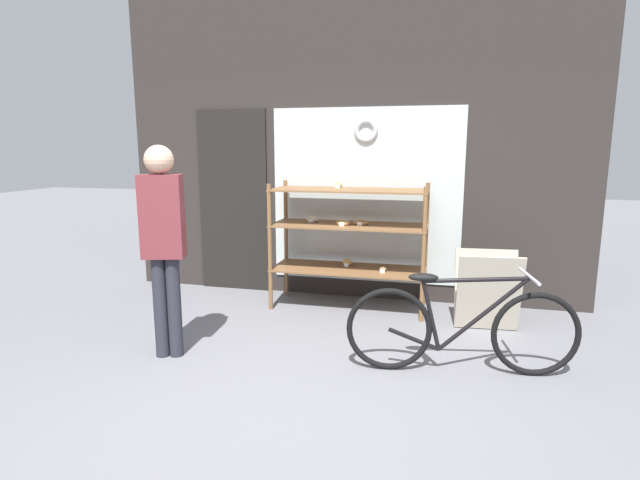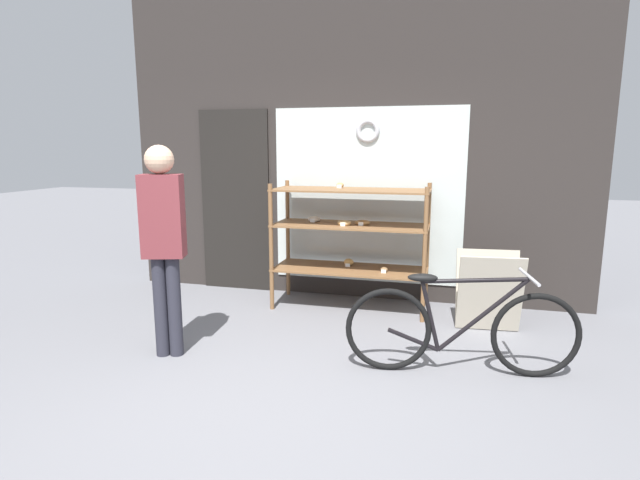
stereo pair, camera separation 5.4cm
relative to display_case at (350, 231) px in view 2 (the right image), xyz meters
name	(u,v)px [view 2 (the right image)]	position (x,y,z in m)	size (l,w,h in m)	color
ground_plane	(273,403)	(-0.09, -2.13, -0.82)	(30.00, 30.00, 0.00)	slate
storefront_facade	(348,123)	(-0.13, 0.43, 1.12)	(5.17, 0.13, 3.99)	#2D2826
display_case	(350,231)	(0.00, 0.00, 0.00)	(1.60, 0.59, 1.32)	brown
bicycle	(460,329)	(1.10, -1.35, -0.47)	(1.70, 0.46, 0.78)	black
sandwich_board	(489,291)	(1.37, -0.35, -0.45)	(0.60, 0.42, 0.73)	#B2A893
pedestrian	(163,234)	(-1.18, -1.60, 0.19)	(0.36, 0.27, 1.70)	#282833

